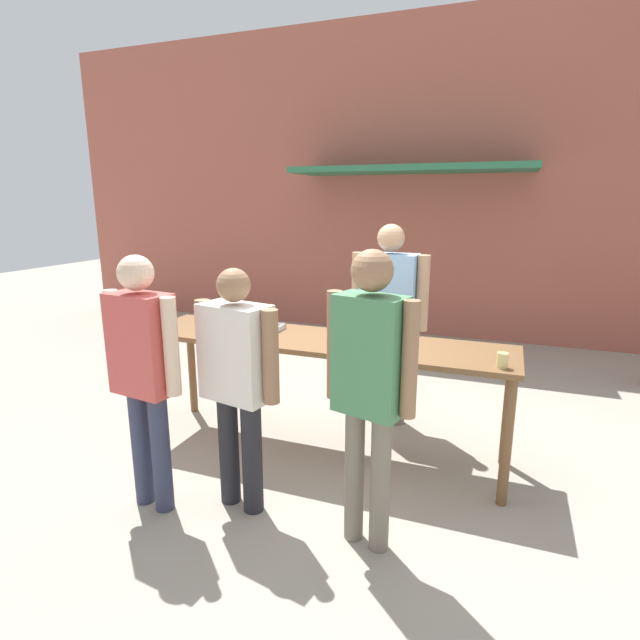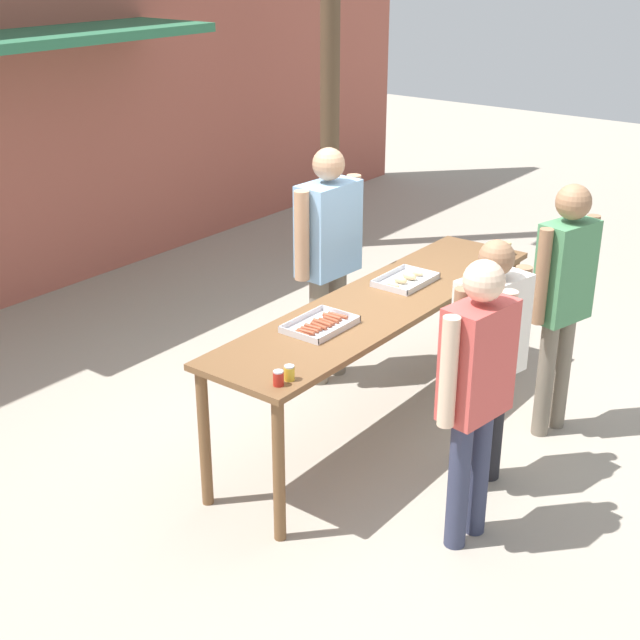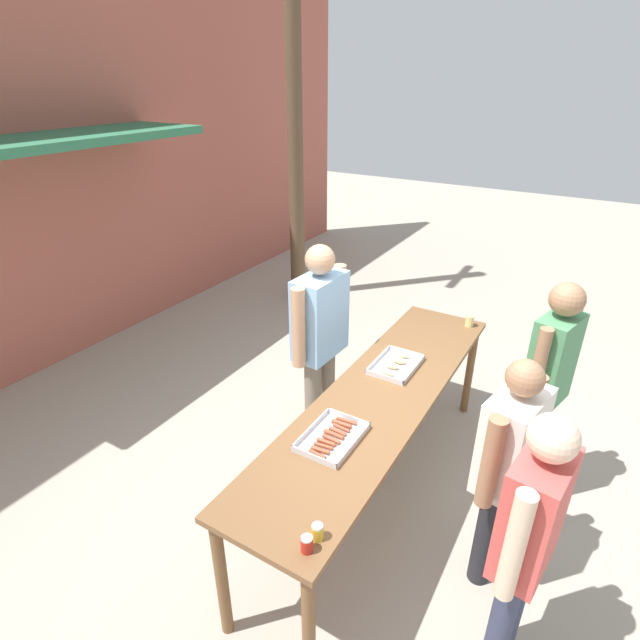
{
  "view_description": "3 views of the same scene",
  "coord_description": "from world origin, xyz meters",
  "views": [
    {
      "loc": [
        1.33,
        -3.51,
        2.0
      ],
      "look_at": [
        0.0,
        0.0,
        1.09
      ],
      "focal_mm": 28.0,
      "sensor_mm": 36.0,
      "label": 1
    },
    {
      "loc": [
        -4.59,
        -3.01,
        3.17
      ],
      "look_at": [
        -0.6,
        0.05,
        0.99
      ],
      "focal_mm": 50.0,
      "sensor_mm": 36.0,
      "label": 2
    },
    {
      "loc": [
        -2.7,
        -1.13,
        2.96
      ],
      "look_at": [
        0.37,
        0.72,
        1.17
      ],
      "focal_mm": 28.0,
      "sensor_mm": 36.0,
      "label": 3
    }
  ],
  "objects": [
    {
      "name": "ground_plane",
      "position": [
        0.0,
        0.0,
        0.0
      ],
      "size": [
        24.0,
        24.0,
        0.0
      ],
      "primitive_type": "plane",
      "color": "#A39989"
    },
    {
      "name": "serving_table",
      "position": [
        0.0,
        0.0,
        0.84
      ],
      "size": [
        2.96,
        0.7,
        0.94
      ],
      "color": "brown",
      "rests_on": "ground"
    },
    {
      "name": "food_tray_sausages",
      "position": [
        -0.6,
        0.05,
        0.96
      ],
      "size": [
        0.44,
        0.31,
        0.04
      ],
      "color": "silver",
      "rests_on": "serving_table"
    },
    {
      "name": "food_tray_buns",
      "position": [
        0.38,
        0.05,
        0.96
      ],
      "size": [
        0.43,
        0.3,
        0.06
      ],
      "color": "silver",
      "rests_on": "serving_table"
    },
    {
      "name": "condiment_jar_mustard",
      "position": [
        -1.35,
        -0.24,
        0.99
      ],
      "size": [
        0.06,
        0.06,
        0.09
      ],
      "color": "#B22319",
      "rests_on": "serving_table"
    },
    {
      "name": "condiment_jar_ketchup",
      "position": [
        -1.27,
        -0.25,
        0.99
      ],
      "size": [
        0.06,
        0.06,
        0.09
      ],
      "color": "gold",
      "rests_on": "serving_table"
    },
    {
      "name": "beer_cup",
      "position": [
        1.34,
        -0.23,
        0.99
      ],
      "size": [
        0.07,
        0.07,
        0.1
      ],
      "color": "#DBC67A",
      "rests_on": "serving_table"
    },
    {
      "name": "person_server_behind_table",
      "position": [
        0.37,
        0.72,
        1.07
      ],
      "size": [
        0.69,
        0.29,
        1.8
      ],
      "rotation": [
        0.0,
        0.0,
        -0.05
      ],
      "color": "#756B5B",
      "rests_on": "ground"
    },
    {
      "name": "person_customer_holding_hotdog",
      "position": [
        -0.76,
        -1.11,
        1.0
      ],
      "size": [
        0.58,
        0.28,
        1.68
      ],
      "rotation": [
        0.0,
        0.0,
        3.0
      ],
      "color": "#333851",
      "rests_on": "ground"
    },
    {
      "name": "person_customer_with_cup",
      "position": [
        0.66,
        -0.98,
        1.06
      ],
      "size": [
        0.54,
        0.3,
        1.75
      ],
      "rotation": [
        0.0,
        0.0,
        2.88
      ],
      "color": "#756B5B",
      "rests_on": "ground"
    },
    {
      "name": "person_customer_waiting_in_line",
      "position": [
        -0.22,
        -0.91,
        0.94
      ],
      "size": [
        0.63,
        0.33,
        1.6
      ],
      "rotation": [
        0.0,
        0.0,
        2.94
      ],
      "color": "#232328",
      "rests_on": "ground"
    }
  ]
}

